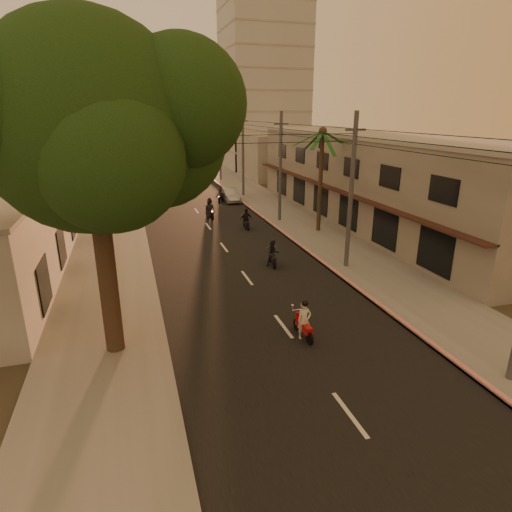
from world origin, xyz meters
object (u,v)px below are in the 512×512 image
Objects in this scene: scooter_red at (304,321)px; scooter_far_b at (220,195)px; scooter_far_a at (210,209)px; scooter_mid_b at (246,220)px; palm_tree at (322,137)px; broadleaf_tree at (102,126)px; scooter_mid_a at (273,254)px; parked_car at (230,195)px.

scooter_red is 28.63m from scooter_far_b.
scooter_far_a reaches higher than scooter_far_b.
scooter_far_a is at bearing 86.63° from scooter_red.
scooter_mid_b is at bearing 79.51° from scooter_red.
broadleaf_tree is at bearing -136.52° from palm_tree.
palm_tree is 10.87m from scooter_mid_a.
scooter_mid_a is at bearing -66.74° from scooter_far_b.
scooter_far_b is (0.25, 10.98, -0.01)m from scooter_mid_b.
scooter_mid_a reaches higher than scooter_far_b.
scooter_red reaches higher than scooter_mid_a.
scooter_far_a is at bearing -116.36° from parked_car.
broadleaf_tree is 7.08× the size of scooter_mid_a.
scooter_red is 1.09× the size of scooter_far_b.
broadleaf_tree is 20.28m from scooter_mid_b.
parked_car is (2.06, 20.02, -0.10)m from scooter_mid_a.
palm_tree reaches higher than scooter_far_b.
parked_car is (-3.89, 13.54, -6.48)m from palm_tree.
scooter_red is at bearing -99.04° from scooter_far_a.
parked_car is (1.07, 0.18, -0.08)m from scooter_far_b.
scooter_mid_a is at bearing -95.84° from parked_car.
scooter_far_a is at bearing 138.42° from palm_tree.
palm_tree is at bearing 55.85° from scooter_mid_a.
scooter_red is (-7.54, -15.15, -6.39)m from palm_tree.
scooter_mid_a is 0.42× the size of parked_car.
scooter_far_b is 0.40× the size of parked_car.
scooter_mid_b is at bearing -65.18° from scooter_far_b.
palm_tree is 2.03× the size of parked_car.
scooter_far_a reaches higher than scooter_red.
scooter_red is at bearing -97.22° from parked_car.
scooter_far_a is at bearing 104.61° from scooter_mid_a.
scooter_far_b is (9.65, 27.21, -7.73)m from broadleaf_tree.
broadleaf_tree is 29.89m from scooter_far_b.
broadleaf_tree is 6.94× the size of scooter_mid_b.
palm_tree is 4.65× the size of scooter_red.
scooter_mid_a is at bearing -132.55° from palm_tree.
scooter_far_a is (-7.36, 6.53, -6.30)m from palm_tree.
palm_tree is at bearing 43.48° from broadleaf_tree.
scooter_mid_b is at bearing 93.61° from scooter_mid_a.
parked_car is at bearing 92.52° from scooter_mid_a.
parked_car is at bearing 84.87° from scooter_mid_b.
broadleaf_tree is 7.48× the size of scooter_far_b.
scooter_far_b is (0.99, 19.84, -0.02)m from scooter_mid_a.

